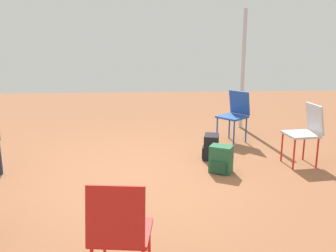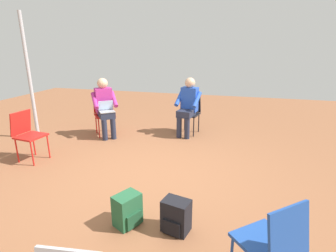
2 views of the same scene
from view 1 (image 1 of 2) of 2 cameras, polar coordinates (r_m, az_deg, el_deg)
ground_plane at (r=4.81m, az=-4.49°, el=-7.74°), size 14.00×14.00×0.00m
chair_northeast at (r=6.30m, az=10.16°, el=2.01°), size 0.59×0.58×0.85m
chair_east at (r=5.44m, az=20.27°, el=-0.54°), size 0.48×0.45×0.85m
chair_south at (r=2.63m, az=-7.40°, el=-15.39°), size 0.44×0.48×0.85m
backpack_near_laptop_user at (r=5.45m, az=6.61°, el=-3.41°), size 0.29×0.32×0.36m
backpack_by_empty_chair at (r=4.95m, az=8.08°, el=-5.25°), size 0.34×0.31×0.36m
tent_pole_far at (r=7.20m, az=11.35°, el=8.36°), size 0.07×0.07×2.21m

